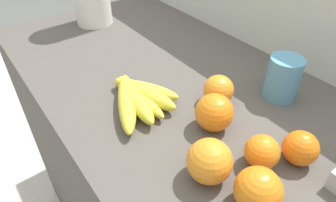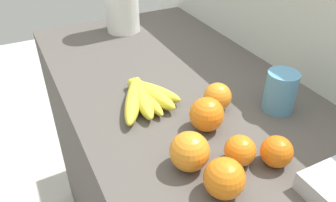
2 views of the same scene
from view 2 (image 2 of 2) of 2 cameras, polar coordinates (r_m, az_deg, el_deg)
The scene contains 9 objects.
wall_back at distance 1.15m, azimuth 23.25°, elevation -10.22°, with size 2.07×0.06×1.30m, color silver.
banana_bunch at distance 0.86m, azimuth -4.07°, elevation 0.88°, with size 0.21×0.19×0.04m.
orange_back_left at distance 0.70m, azimuth 12.14°, elevation -8.25°, with size 0.06×0.06×0.06m, color orange.
orange_far_right at distance 0.71m, azimuth 18.00°, elevation -8.19°, with size 0.07×0.07×0.07m, color orange.
orange_center at distance 0.77m, azimuth 6.60°, elevation -2.29°, with size 0.08×0.08×0.08m, color orange.
orange_back_right at distance 0.67m, azimuth 3.68°, elevation -8.56°, with size 0.08×0.08×0.08m, color orange.
orange_right at distance 0.84m, azimuth 8.41°, elevation 0.73°, with size 0.07×0.07×0.07m, color orange.
orange_front at distance 0.63m, azimuth 9.57°, elevation -12.85°, with size 0.08×0.08×0.08m, color orange.
mug at distance 0.86m, azimuth 18.57°, elevation 1.53°, with size 0.08×0.08×0.10m, color #5695BF.
Camera 2 is at (0.46, -0.39, 1.40)m, focal length 35.81 mm.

